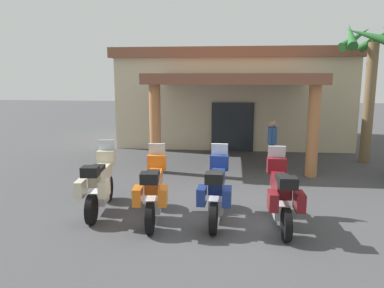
{
  "coord_description": "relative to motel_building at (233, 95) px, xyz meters",
  "views": [
    {
      "loc": [
        0.35,
        -8.12,
        3.18
      ],
      "look_at": [
        -1.08,
        2.68,
        1.2
      ],
      "focal_mm": 34.61,
      "sensor_mm": 36.0,
      "label": 1
    }
  ],
  "objects": [
    {
      "name": "ground_plane",
      "position": [
        0.06,
        -10.78,
        -2.26
      ],
      "size": [
        80.0,
        80.0,
        0.0
      ],
      "primitive_type": "plane",
      "color": "#424244"
    },
    {
      "name": "motel_building",
      "position": [
        0.0,
        0.0,
        0.0
      ],
      "size": [
        10.93,
        10.98,
        4.43
      ],
      "rotation": [
        0.0,
        0.0,
        0.02
      ],
      "color": "beige",
      "rests_on": "ground_plane"
    },
    {
      "name": "motorcycle_cream",
      "position": [
        -2.87,
        -10.82,
        -1.56
      ],
      "size": [
        0.78,
        2.21,
        1.61
      ],
      "rotation": [
        0.0,
        0.0,
        1.7
      ],
      "color": "black",
      "rests_on": "ground_plane"
    },
    {
      "name": "motorcycle_orange",
      "position": [
        -1.48,
        -11.16,
        -1.56
      ],
      "size": [
        0.78,
        2.21,
        1.61
      ],
      "rotation": [
        0.0,
        0.0,
        1.7
      ],
      "color": "black",
      "rests_on": "ground_plane"
    },
    {
      "name": "motorcycle_blue",
      "position": [
        -0.09,
        -10.99,
        -1.56
      ],
      "size": [
        0.7,
        2.21,
        1.61
      ],
      "rotation": [
        0.0,
        0.0,
        1.56
      ],
      "color": "black",
      "rests_on": "ground_plane"
    },
    {
      "name": "motorcycle_maroon",
      "position": [
        1.31,
        -11.12,
        -1.56
      ],
      "size": [
        0.72,
        2.21,
        1.61
      ],
      "rotation": [
        0.0,
        0.0,
        1.62
      ],
      "color": "black",
      "rests_on": "ground_plane"
    },
    {
      "name": "pedestrian",
      "position": [
        1.53,
        -5.77,
        -1.27
      ],
      "size": [
        0.32,
        0.5,
        1.7
      ],
      "rotation": [
        0.0,
        0.0,
        2.74
      ],
      "color": "black",
      "rests_on": "ground_plane"
    },
    {
      "name": "palm_tree_near_portico",
      "position": [
        5.09,
        -4.47,
        1.54
      ],
      "size": [
        2.44,
        2.52,
        5.28
      ],
      "color": "brown",
      "rests_on": "ground_plane"
    }
  ]
}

